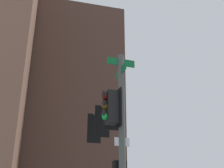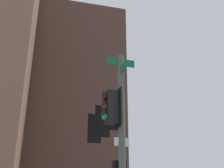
% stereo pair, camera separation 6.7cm
% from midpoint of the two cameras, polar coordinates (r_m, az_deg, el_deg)
% --- Properties ---
extents(signal_pole_assembly, '(1.06, 4.40, 6.19)m').
position_cam_midpoint_polar(signal_pole_assembly, '(9.78, -1.07, -8.15)').
color(signal_pole_assembly, '#4C514C').
rests_on(signal_pole_assembly, ground_plane).
extents(building_brick_midblock, '(22.73, 16.91, 38.71)m').
position_cam_midpoint_polar(building_brick_midblock, '(58.20, -10.62, -4.59)').
color(building_brick_midblock, '#4C3328').
rests_on(building_brick_midblock, ground_plane).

